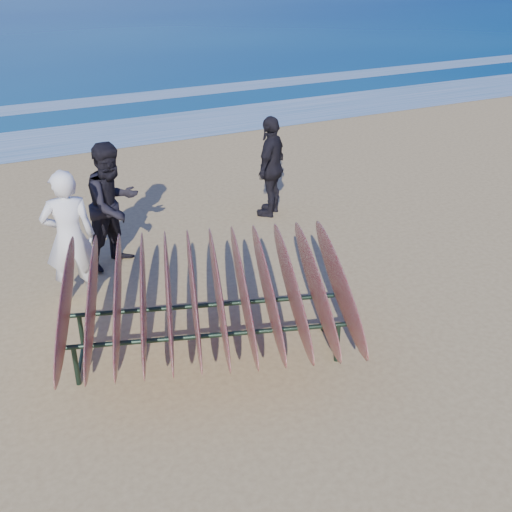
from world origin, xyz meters
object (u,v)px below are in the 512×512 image
object	(u,v)px
person_white	(69,238)
person_dark_b	(271,166)
person_dark_a	(113,205)
surfboard_rack	(206,294)

from	to	relation	value
person_white	person_dark_b	world-z (taller)	person_white
person_dark_a	person_dark_b	distance (m)	3.02
surfboard_rack	person_dark_a	world-z (taller)	person_dark_a
person_dark_a	person_dark_b	xyz separation A→B (m)	(2.94, 0.71, -0.07)
surfboard_rack	person_dark_b	xyz separation A→B (m)	(2.59, 3.51, 0.03)
person_white	person_dark_b	bearing A→B (deg)	-149.18
person_white	person_dark_a	distance (m)	1.13
surfboard_rack	person_white	xyz separation A→B (m)	(-1.14, 1.98, 0.08)
person_white	person_dark_b	distance (m)	4.03
person_dark_b	surfboard_rack	bearing A→B (deg)	9.67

